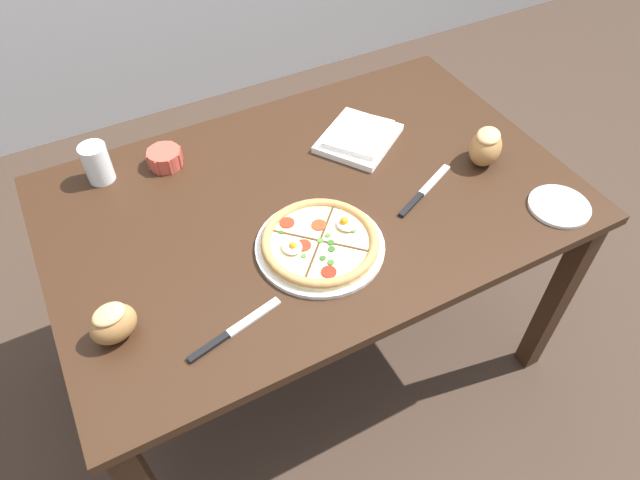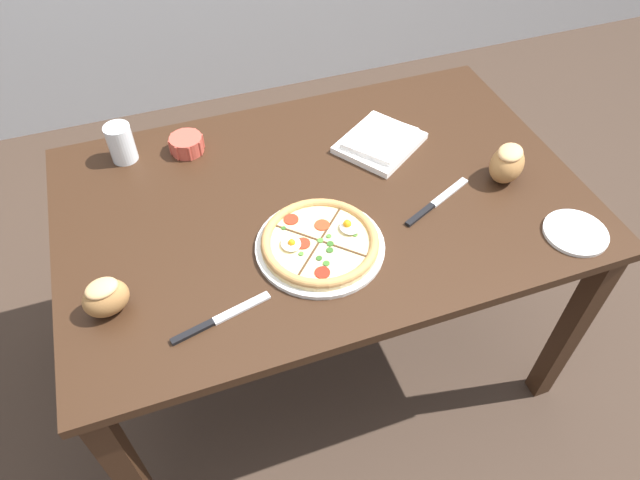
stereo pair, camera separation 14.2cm
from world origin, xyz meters
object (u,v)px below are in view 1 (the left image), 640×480
at_px(side_saucer, 559,206).
at_px(bread_piece_near, 486,146).
at_px(knife_spare, 424,191).
at_px(bread_piece_mid, 113,323).
at_px(ramekin_bowl, 165,158).
at_px(water_glass, 98,165).
at_px(pizza, 320,243).
at_px(dining_table, 312,221).
at_px(napkin_folded, 359,137).
at_px(knife_main, 234,330).

bearing_deg(side_saucer, bread_piece_near, 103.62).
height_order(bread_piece_near, side_saucer, bread_piece_near).
xyz_separation_m(bread_piece_near, knife_spare, (-0.22, -0.03, -0.05)).
bearing_deg(bread_piece_near, bread_piece_mid, -174.93).
relative_size(ramekin_bowl, bread_piece_mid, 0.86).
bearing_deg(water_glass, pizza, -50.98).
height_order(pizza, bread_piece_near, bread_piece_near).
bearing_deg(pizza, ramekin_bowl, 116.16).
relative_size(dining_table, ramekin_bowl, 13.83).
height_order(dining_table, napkin_folded, napkin_folded).
bearing_deg(water_glass, bread_piece_mid, -99.92).
xyz_separation_m(dining_table, knife_main, (-0.35, -0.31, 0.10)).
bearing_deg(bread_piece_near, dining_table, 168.87).
height_order(bread_piece_mid, knife_main, bread_piece_mid).
xyz_separation_m(pizza, side_saucer, (0.64, -0.17, -0.01)).
relative_size(bread_piece_mid, knife_spare, 0.51).
xyz_separation_m(bread_piece_mid, side_saucer, (1.16, -0.15, -0.04)).
bearing_deg(bread_piece_mid, knife_main, -25.37).
relative_size(ramekin_bowl, knife_spare, 0.43).
distance_m(napkin_folded, side_saucer, 0.60).
xyz_separation_m(napkin_folded, water_glass, (-0.73, 0.19, 0.03)).
height_order(dining_table, knife_main, knife_main).
xyz_separation_m(bread_piece_near, knife_main, (-0.86, -0.21, -0.05)).
relative_size(knife_spare, side_saucer, 1.45).
height_order(pizza, water_glass, water_glass).
relative_size(bread_piece_near, knife_main, 0.62).
distance_m(dining_table, side_saucer, 0.68).
xyz_separation_m(ramekin_bowl, knife_main, (-0.04, -0.62, -0.02)).
height_order(pizza, side_saucer, pizza).
xyz_separation_m(dining_table, pizza, (-0.07, -0.18, 0.12)).
xyz_separation_m(bread_piece_mid, water_glass, (0.09, 0.54, 0.00)).
bearing_deg(side_saucer, ramekin_bowl, 142.80).
xyz_separation_m(napkin_folded, knife_spare, (0.05, -0.28, -0.01)).
xyz_separation_m(bread_piece_mid, knife_spare, (0.87, 0.07, -0.05)).
height_order(bread_piece_near, knife_main, bread_piece_near).
bearing_deg(pizza, knife_spare, 7.79).
relative_size(pizza, bread_piece_near, 2.19).
distance_m(pizza, bread_piece_mid, 0.52).
bearing_deg(knife_main, water_glass, 88.56).
xyz_separation_m(knife_spare, water_glass, (-0.78, 0.47, 0.05)).
height_order(napkin_folded, bread_piece_near, bread_piece_near).
bearing_deg(dining_table, bread_piece_near, -11.13).
relative_size(ramekin_bowl, bread_piece_near, 0.69).
bearing_deg(ramekin_bowl, bread_piece_near, -26.99).
distance_m(dining_table, knife_main, 0.48).
bearing_deg(water_glass, knife_spare, -31.39).
xyz_separation_m(napkin_folded, bread_piece_mid, (-0.82, -0.35, 0.03)).
xyz_separation_m(dining_table, knife_spare, (0.28, -0.13, 0.10)).
bearing_deg(knife_main, knife_spare, 2.26).
height_order(bread_piece_mid, knife_spare, bread_piece_mid).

